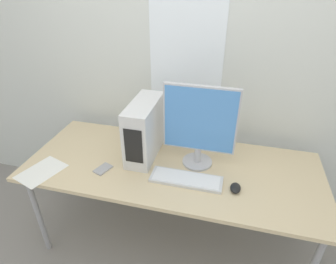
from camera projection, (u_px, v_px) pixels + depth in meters
wall_back at (190, 62)px, 2.13m from camera, size 8.00×0.07×2.70m
desk at (172, 171)px, 2.00m from camera, size 2.05×0.83×0.77m
pc_tower at (145, 129)px, 1.99m from camera, size 0.17×0.45×0.41m
monitor_main at (200, 125)px, 1.83m from camera, size 0.49×0.21×0.58m
keyboard at (186, 179)px, 1.82m from camera, size 0.47×0.15×0.02m
mouse at (235, 188)px, 1.74m from camera, size 0.06×0.10×0.03m
cell_phone at (103, 169)px, 1.93m from camera, size 0.11×0.14×0.01m
paper_sheet_left at (41, 171)px, 1.91m from camera, size 0.29×0.35×0.00m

